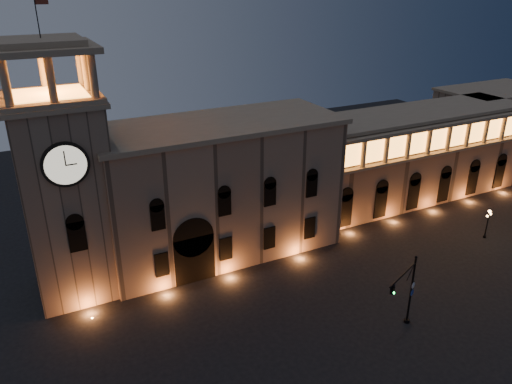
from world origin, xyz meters
The scene contains 7 objects.
ground centered at (0.00, 0.00, 0.00)m, with size 160.00×160.00×0.00m, color black.
government_building centered at (-2.08, 21.93, 8.77)m, with size 30.80×12.80×17.60m.
clock_tower centered at (-20.50, 20.98, 12.50)m, with size 9.80×9.80×32.40m.
colonnade_wing centered at (32.00, 23.92, 7.33)m, with size 40.60×11.50×14.50m.
secondary_building centered at (58.00, 30.00, 7.00)m, with size 20.00×12.00×14.00m, color #79604D.
traffic_light centered at (8.37, -1.83, 4.28)m, with size 5.54×2.59×8.16m.
street_lamp_near centered at (32.18, 7.94, 2.55)m, with size 1.45×0.57×4.28m.
Camera 1 is at (-24.55, -32.66, 33.88)m, focal length 35.00 mm.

